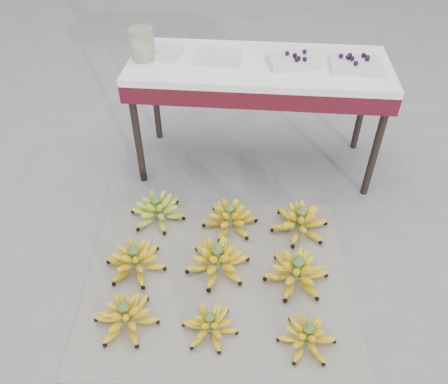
# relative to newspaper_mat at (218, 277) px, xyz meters

# --- Properties ---
(ground) EXTENTS (60.00, 60.00, 0.00)m
(ground) POSITION_rel_newspaper_mat_xyz_m (0.12, -0.04, -0.00)
(ground) COLOR slate
(ground) RESTS_ON ground
(newspaper_mat) EXTENTS (1.34, 1.15, 0.01)m
(newspaper_mat) POSITION_rel_newspaper_mat_xyz_m (0.00, 0.00, 0.00)
(newspaper_mat) COLOR silver
(newspaper_mat) RESTS_ON ground
(bunch_front_left) EXTENTS (0.33, 0.33, 0.17)m
(bunch_front_left) POSITION_rel_newspaper_mat_xyz_m (-0.37, -0.29, 0.06)
(bunch_front_left) COLOR yellow
(bunch_front_left) RESTS_ON newspaper_mat
(bunch_front_center) EXTENTS (0.30, 0.30, 0.14)m
(bunch_front_center) POSITION_rel_newspaper_mat_xyz_m (-0.00, -0.29, 0.05)
(bunch_front_center) COLOR yellow
(bunch_front_center) RESTS_ON newspaper_mat
(bunch_front_right) EXTENTS (0.32, 0.32, 0.15)m
(bunch_front_right) POSITION_rel_newspaper_mat_xyz_m (0.40, -0.31, 0.05)
(bunch_front_right) COLOR yellow
(bunch_front_right) RESTS_ON newspaper_mat
(bunch_mid_left) EXTENTS (0.35, 0.35, 0.18)m
(bunch_mid_left) POSITION_rel_newspaper_mat_xyz_m (-0.40, 0.01, 0.06)
(bunch_mid_left) COLOR yellow
(bunch_mid_left) RESTS_ON newspaper_mat
(bunch_mid_center) EXTENTS (0.35, 0.35, 0.19)m
(bunch_mid_center) POSITION_rel_newspaper_mat_xyz_m (-0.01, 0.05, 0.07)
(bunch_mid_center) COLOR yellow
(bunch_mid_center) RESTS_ON newspaper_mat
(bunch_mid_right) EXTENTS (0.32, 0.32, 0.18)m
(bunch_mid_right) POSITION_rel_newspaper_mat_xyz_m (0.37, 0.01, 0.07)
(bunch_mid_right) COLOR yellow
(bunch_mid_right) RESTS_ON newspaper_mat
(bunch_back_left) EXTENTS (0.33, 0.33, 0.18)m
(bunch_back_left) POSITION_rel_newspaper_mat_xyz_m (-0.37, 0.37, 0.06)
(bunch_back_left) COLOR #8AB433
(bunch_back_left) RESTS_ON newspaper_mat
(bunch_back_center) EXTENTS (0.31, 0.31, 0.18)m
(bunch_back_center) POSITION_rel_newspaper_mat_xyz_m (0.03, 0.35, 0.06)
(bunch_back_center) COLOR yellow
(bunch_back_center) RESTS_ON newspaper_mat
(bunch_back_right) EXTENTS (0.36, 0.36, 0.18)m
(bunch_back_right) POSITION_rel_newspaper_mat_xyz_m (0.40, 0.35, 0.07)
(bunch_back_right) COLOR yellow
(bunch_back_right) RESTS_ON newspaper_mat
(vendor_table) EXTENTS (1.41, 0.56, 0.68)m
(vendor_table) POSITION_rel_newspaper_mat_xyz_m (0.13, 0.93, 0.60)
(vendor_table) COLOR black
(vendor_table) RESTS_ON ground
(tray_far_left) EXTENTS (0.25, 0.21, 0.04)m
(tray_far_left) POSITION_rel_newspaper_mat_xyz_m (-0.42, 0.97, 0.69)
(tray_far_left) COLOR silver
(tray_far_left) RESTS_ON vendor_table
(tray_left) EXTENTS (0.25, 0.19, 0.04)m
(tray_left) POSITION_rel_newspaper_mat_xyz_m (-0.09, 0.93, 0.69)
(tray_left) COLOR silver
(tray_left) RESTS_ON vendor_table
(tray_right) EXTENTS (0.29, 0.24, 0.07)m
(tray_right) POSITION_rel_newspaper_mat_xyz_m (0.31, 0.92, 0.70)
(tray_right) COLOR silver
(tray_right) RESTS_ON vendor_table
(tray_far_right) EXTENTS (0.26, 0.19, 0.07)m
(tray_far_right) POSITION_rel_newspaper_mat_xyz_m (0.63, 0.90, 0.70)
(tray_far_right) COLOR silver
(tray_far_right) RESTS_ON vendor_table
(glass_jar) EXTENTS (0.15, 0.15, 0.16)m
(glass_jar) POSITION_rel_newspaper_mat_xyz_m (-0.49, 0.91, 0.76)
(glass_jar) COLOR beige
(glass_jar) RESTS_ON vendor_table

